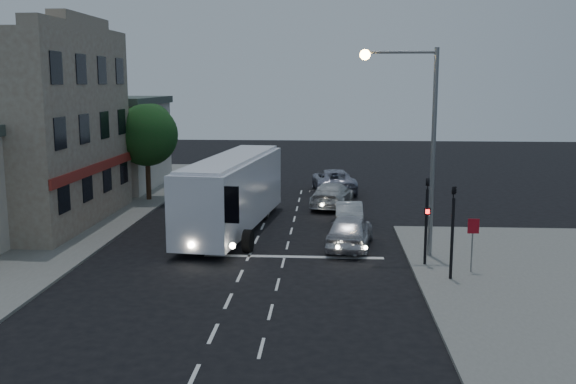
# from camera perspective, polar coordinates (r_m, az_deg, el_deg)

# --- Properties ---
(ground) EXTENTS (120.00, 120.00, 0.00)m
(ground) POSITION_cam_1_polar(r_m,az_deg,el_deg) (26.96, -4.01, -6.83)
(ground) COLOR black
(sidewalk_far) EXTENTS (12.00, 50.00, 0.12)m
(sidewalk_far) POSITION_cam_1_polar(r_m,az_deg,el_deg) (38.20, -22.07, -2.49)
(sidewalk_far) COLOR slate
(sidewalk_far) RESTS_ON ground
(road_markings) EXTENTS (8.00, 30.55, 0.01)m
(road_markings) POSITION_cam_1_polar(r_m,az_deg,el_deg) (29.99, -0.73, -5.08)
(road_markings) COLOR silver
(road_markings) RESTS_ON ground
(tour_bus) EXTENTS (4.07, 12.89, 3.88)m
(tour_bus) POSITION_cam_1_polar(r_m,az_deg,el_deg) (33.53, -4.90, 0.13)
(tour_bus) COLOR white
(tour_bus) RESTS_ON ground
(car_suv) EXTENTS (2.57, 5.01, 1.63)m
(car_suv) POSITION_cam_1_polar(r_m,az_deg,el_deg) (30.21, 5.52, -3.43)
(car_suv) COLOR silver
(car_suv) RESTS_ON ground
(car_sedan_a) EXTENTS (1.43, 4.07, 1.34)m
(car_sedan_a) POSITION_cam_1_polar(r_m,az_deg,el_deg) (34.96, 5.42, -1.87)
(car_sedan_a) COLOR #ADADAD
(car_sedan_a) RESTS_ON ground
(car_sedan_b) EXTENTS (3.06, 5.55, 1.52)m
(car_sedan_b) POSITION_cam_1_polar(r_m,az_deg,el_deg) (39.95, 3.95, -0.25)
(car_sedan_b) COLOR silver
(car_sedan_b) RESTS_ON ground
(car_sedan_c) EXTENTS (3.35, 6.16, 1.64)m
(car_sedan_c) POSITION_cam_1_polar(r_m,az_deg,el_deg) (45.37, 4.08, 1.02)
(car_sedan_c) COLOR #9295A8
(car_sedan_c) RESTS_ON ground
(traffic_signal_main) EXTENTS (0.25, 0.35, 4.10)m
(traffic_signal_main) POSITION_cam_1_polar(r_m,az_deg,el_deg) (27.21, 12.23, -1.62)
(traffic_signal_main) COLOR black
(traffic_signal_main) RESTS_ON sidewalk_near
(traffic_signal_side) EXTENTS (0.18, 0.15, 4.10)m
(traffic_signal_side) POSITION_cam_1_polar(r_m,az_deg,el_deg) (25.42, 14.45, -2.51)
(traffic_signal_side) COLOR black
(traffic_signal_side) RESTS_ON sidewalk_near
(regulatory_sign) EXTENTS (0.45, 0.12, 2.20)m
(regulatory_sign) POSITION_cam_1_polar(r_m,az_deg,el_deg) (26.72, 16.10, -3.80)
(regulatory_sign) COLOR slate
(regulatory_sign) RESTS_ON sidewalk_near
(streetlight) EXTENTS (3.32, 0.44, 9.00)m
(streetlight) POSITION_cam_1_polar(r_m,az_deg,el_deg) (28.13, 11.53, 5.58)
(streetlight) COLOR slate
(streetlight) RESTS_ON sidewalk_near
(main_building) EXTENTS (10.12, 12.00, 11.00)m
(main_building) POSITION_cam_1_polar(r_m,az_deg,el_deg) (37.95, -23.87, 5.11)
(main_building) COLOR #7B6553
(main_building) RESTS_ON sidewalk_far
(low_building_north) EXTENTS (9.40, 9.40, 6.50)m
(low_building_north) POSITION_cam_1_polar(r_m,az_deg,el_deg) (48.86, -16.79, 4.29)
(low_building_north) COLOR #B8B5AE
(low_building_north) RESTS_ON sidewalk_far
(street_tree) EXTENTS (4.00, 4.00, 6.20)m
(street_tree) POSITION_cam_1_polar(r_m,az_deg,el_deg) (42.40, -12.46, 5.21)
(street_tree) COLOR black
(street_tree) RESTS_ON sidewalk_far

